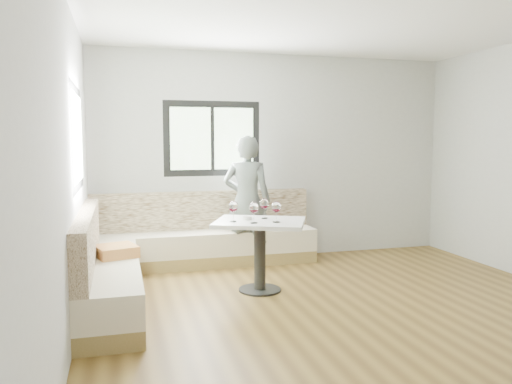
% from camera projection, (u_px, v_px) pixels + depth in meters
% --- Properties ---
extents(room, '(5.01, 5.01, 2.81)m').
position_uv_depth(room, '(348.00, 164.00, 4.58)').
color(room, brown).
rests_on(room, ground).
extents(banquette, '(2.90, 2.80, 0.95)m').
position_uv_depth(banquette, '(168.00, 253.00, 5.79)').
color(banquette, olive).
rests_on(banquette, ground).
extents(table, '(1.16, 1.05, 0.77)m').
position_uv_depth(table, '(260.00, 238.00, 5.37)').
color(table, black).
rests_on(table, ground).
extents(person, '(0.73, 0.61, 1.69)m').
position_uv_depth(person, '(247.00, 201.00, 6.44)').
color(person, '#565D5B').
rests_on(person, ground).
extents(olive_ramekin, '(0.10, 0.10, 0.04)m').
position_uv_depth(olive_ramekin, '(248.00, 218.00, 5.41)').
color(olive_ramekin, white).
rests_on(olive_ramekin, table).
extents(wine_glass_a, '(0.10, 0.10, 0.22)m').
position_uv_depth(wine_glass_a, '(233.00, 207.00, 5.25)').
color(wine_glass_a, white).
rests_on(wine_glass_a, table).
extents(wine_glass_b, '(0.10, 0.10, 0.22)m').
position_uv_depth(wine_glass_b, '(254.00, 208.00, 5.16)').
color(wine_glass_b, white).
rests_on(wine_glass_b, table).
extents(wine_glass_c, '(0.10, 0.10, 0.22)m').
position_uv_depth(wine_glass_c, '(276.00, 208.00, 5.21)').
color(wine_glass_c, white).
rests_on(wine_glass_c, table).
extents(wine_glass_d, '(0.10, 0.10, 0.22)m').
position_uv_depth(wine_glass_d, '(264.00, 204.00, 5.47)').
color(wine_glass_d, white).
rests_on(wine_glass_d, table).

